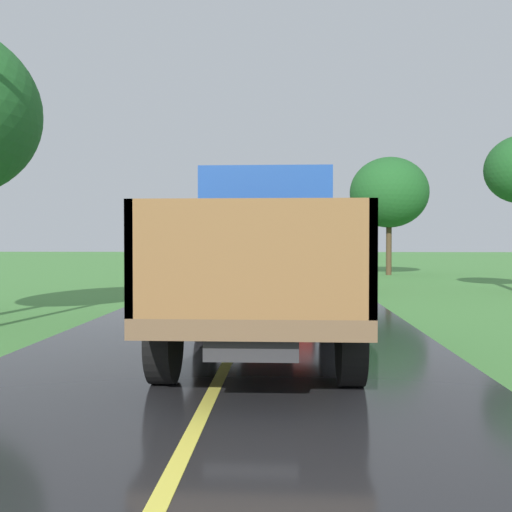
% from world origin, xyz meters
% --- Properties ---
extents(banana_truck_near, '(2.38, 5.82, 2.80)m').
position_xyz_m(banana_truck_near, '(0.47, 9.35, 1.47)').
color(banana_truck_near, '#2D2D30').
rests_on(banana_truck_near, road_surface).
extents(banana_truck_far, '(2.38, 5.81, 2.80)m').
position_xyz_m(banana_truck_far, '(0.53, 22.44, 1.48)').
color(banana_truck_far, '#2D2D30').
rests_on(banana_truck_far, road_surface).
extents(roadside_tree_near_left, '(3.97, 3.97, 5.99)m').
position_xyz_m(roadside_tree_near_left, '(6.01, 30.90, 4.19)').
color(roadside_tree_near_left, '#4C3823').
rests_on(roadside_tree_near_left, ground).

